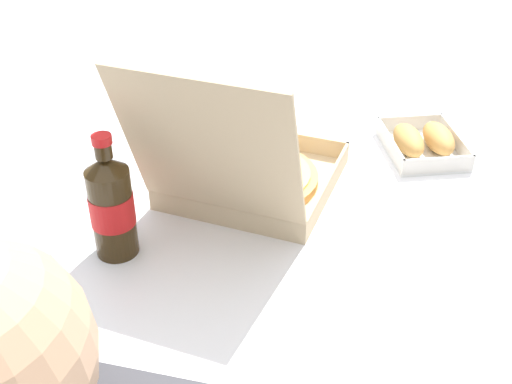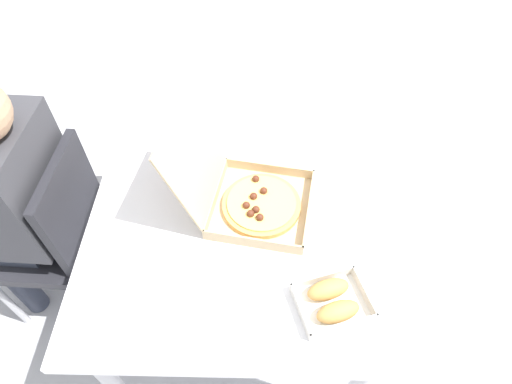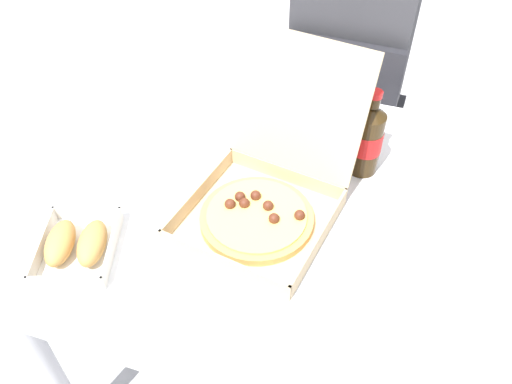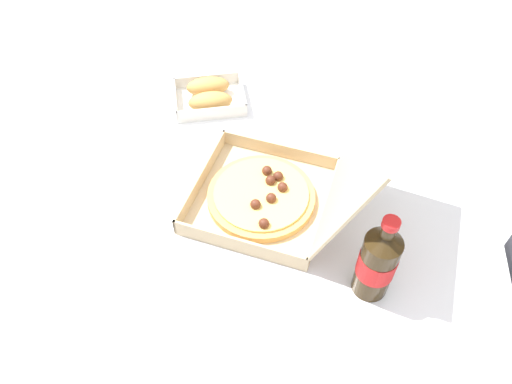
{
  "view_description": "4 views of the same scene",
  "coord_description": "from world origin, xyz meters",
  "px_view_note": "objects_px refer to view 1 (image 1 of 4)",
  "views": [
    {
      "loc": [
        -0.27,
        0.97,
        1.41
      ],
      "look_at": [
        -0.07,
        -0.02,
        0.74
      ],
      "focal_mm": 45.27,
      "sensor_mm": 36.0,
      "label": 1
    },
    {
      "loc": [
        -0.88,
        -0.08,
        1.82
      ],
      "look_at": [
        -0.04,
        -0.06,
        0.78
      ],
      "focal_mm": 30.04,
      "sensor_mm": 36.0,
      "label": 2
    },
    {
      "loc": [
        0.18,
        -0.81,
        1.57
      ],
      "look_at": [
        -0.08,
        -0.02,
        0.76
      ],
      "focal_mm": 36.17,
      "sensor_mm": 36.0,
      "label": 3
    },
    {
      "loc": [
        0.65,
        0.02,
        1.61
      ],
      "look_at": [
        -0.04,
        -0.09,
        0.77
      ],
      "focal_mm": 34.37,
      "sensor_mm": 36.0,
      "label": 4
    }
  ],
  "objects_px": {
    "pizza_box_open": "(247,173)",
    "cola_bottle": "(112,205)",
    "bread_side_box": "(423,141)",
    "paper_menu": "(6,235)"
  },
  "relations": [
    {
      "from": "bread_side_box",
      "to": "cola_bottle",
      "type": "distance_m",
      "value": 0.68
    },
    {
      "from": "pizza_box_open",
      "to": "cola_bottle",
      "type": "bearing_deg",
      "value": 49.37
    },
    {
      "from": "bread_side_box",
      "to": "cola_bottle",
      "type": "bearing_deg",
      "value": 40.8
    },
    {
      "from": "pizza_box_open",
      "to": "cola_bottle",
      "type": "xyz_separation_m",
      "value": [
        0.18,
        0.21,
        0.05
      ]
    },
    {
      "from": "bread_side_box",
      "to": "paper_menu",
      "type": "relative_size",
      "value": 1.08
    },
    {
      "from": "pizza_box_open",
      "to": "bread_side_box",
      "type": "xyz_separation_m",
      "value": [
        -0.33,
        -0.23,
        -0.02
      ]
    },
    {
      "from": "pizza_box_open",
      "to": "cola_bottle",
      "type": "relative_size",
      "value": 2.03
    },
    {
      "from": "cola_bottle",
      "to": "paper_menu",
      "type": "bearing_deg",
      "value": -0.31
    },
    {
      "from": "bread_side_box",
      "to": "cola_bottle",
      "type": "height_order",
      "value": "cola_bottle"
    },
    {
      "from": "pizza_box_open",
      "to": "bread_side_box",
      "type": "height_order",
      "value": "pizza_box_open"
    }
  ]
}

